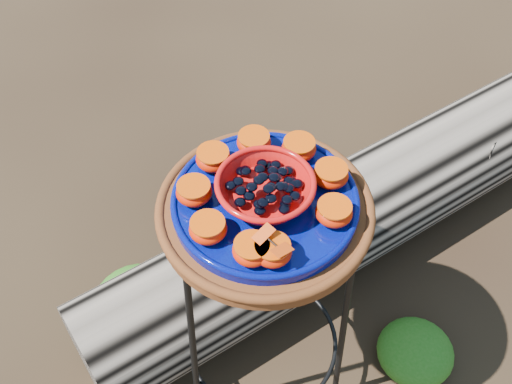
{
  "coord_description": "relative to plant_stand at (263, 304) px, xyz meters",
  "views": [
    {
      "loc": [
        -0.11,
        -0.81,
        1.75
      ],
      "look_at": [
        -0.02,
        0.0,
        0.78
      ],
      "focal_mm": 45.0,
      "sensor_mm": 36.0,
      "label": 1
    }
  ],
  "objects": [
    {
      "name": "orange_half_0",
      "position": [
        -0.0,
        -0.14,
        0.43
      ],
      "size": [
        0.07,
        0.07,
        0.04
      ],
      "primitive_type": "ellipsoid",
      "color": "#C52F04",
      "rests_on": "cobalt_plate"
    },
    {
      "name": "foliage_back",
      "position": [
        -0.08,
        0.64,
        -0.26
      ],
      "size": [
        0.34,
        0.34,
        0.17
      ],
      "primitive_type": "ellipsoid",
      "color": "#216412",
      "rests_on": "ground"
    },
    {
      "name": "orange_half_1",
      "position": [
        0.13,
        -0.06,
        0.43
      ],
      "size": [
        0.07,
        0.07,
        0.04
      ],
      "primitive_type": "ellipsoid",
      "color": "#C52F04",
      "rests_on": "cobalt_plate"
    },
    {
      "name": "ground",
      "position": [
        0.0,
        0.0,
        -0.35
      ],
      "size": [
        60.0,
        60.0,
        0.0
      ],
      "primitive_type": "plane",
      "color": "black"
    },
    {
      "name": "orange_half_3",
      "position": [
        0.09,
        0.11,
        0.43
      ],
      "size": [
        0.07,
        0.07,
        0.04
      ],
      "primitive_type": "ellipsoid",
      "color": "#C52F04",
      "rests_on": "cobalt_plate"
    },
    {
      "name": "cobalt_plate",
      "position": [
        0.0,
        0.0,
        0.4
      ],
      "size": [
        0.38,
        0.38,
        0.03
      ],
      "primitive_type": "cylinder",
      "color": "#070143",
      "rests_on": "terracotta_saucer"
    },
    {
      "name": "orange_half_5",
      "position": [
        -0.1,
        0.1,
        0.43
      ],
      "size": [
        0.07,
        0.07,
        0.04
      ],
      "primitive_type": "ellipsoid",
      "color": "#C52F04",
      "rests_on": "cobalt_plate"
    },
    {
      "name": "orange_half_2",
      "position": [
        0.14,
        0.03,
        0.43
      ],
      "size": [
        0.07,
        0.07,
        0.04
      ],
      "primitive_type": "ellipsoid",
      "color": "#C52F04",
      "rests_on": "cobalt_plate"
    },
    {
      "name": "plant_stand",
      "position": [
        0.0,
        0.0,
        0.0
      ],
      "size": [
        0.44,
        0.44,
        0.7
      ],
      "primitive_type": null,
      "color": "black",
      "rests_on": "ground"
    },
    {
      "name": "driftwood_log",
      "position": [
        0.3,
        0.38,
        -0.19
      ],
      "size": [
        1.76,
        1.2,
        0.33
      ],
      "primitive_type": null,
      "rotation": [
        0.0,
        0.0,
        0.47
      ],
      "color": "black",
      "rests_on": "ground"
    },
    {
      "name": "glass_gems",
      "position": [
        0.0,
        0.0,
        0.48
      ],
      "size": [
        0.15,
        0.15,
        0.03
      ],
      "primitive_type": null,
      "color": "black",
      "rests_on": "red_bowl"
    },
    {
      "name": "orange_half_4",
      "position": [
        -0.01,
        0.14,
        0.43
      ],
      "size": [
        0.07,
        0.07,
        0.04
      ],
      "primitive_type": "ellipsoid",
      "color": "#C52F04",
      "rests_on": "cobalt_plate"
    },
    {
      "name": "orange_half_6",
      "position": [
        -0.14,
        0.02,
        0.43
      ],
      "size": [
        0.07,
        0.07,
        0.04
      ],
      "primitive_type": "ellipsoid",
      "color": "#C52F04",
      "rests_on": "cobalt_plate"
    },
    {
      "name": "red_bowl",
      "position": [
        0.0,
        0.0,
        0.44
      ],
      "size": [
        0.19,
        0.19,
        0.05
      ],
      "primitive_type": null,
      "color": "red",
      "rests_on": "cobalt_plate"
    },
    {
      "name": "terracotta_saucer",
      "position": [
        0.0,
        0.0,
        0.37
      ],
      "size": [
        0.44,
        0.44,
        0.04
      ],
      "primitive_type": "cylinder",
      "color": "brown",
      "rests_on": "plant_stand"
    },
    {
      "name": "orange_half_8",
      "position": [
        -0.04,
        -0.13,
        0.43
      ],
      "size": [
        0.07,
        0.07,
        0.04
      ],
      "primitive_type": "ellipsoid",
      "color": "#C52F04",
      "rests_on": "cobalt_plate"
    },
    {
      "name": "butterfly",
      "position": [
        -0.0,
        -0.14,
        0.46
      ],
      "size": [
        0.1,
        0.1,
        0.02
      ],
      "primitive_type": null,
      "rotation": [
        0.0,
        0.0,
        0.63
      ],
      "color": "#D8400B",
      "rests_on": "orange_half_0"
    },
    {
      "name": "foliage_left",
      "position": [
        -0.35,
        0.21,
        -0.28
      ],
      "size": [
        0.28,
        0.28,
        0.14
      ],
      "primitive_type": "ellipsoid",
      "color": "#216412",
      "rests_on": "ground"
    },
    {
      "name": "orange_half_7",
      "position": [
        -0.12,
        -0.08,
        0.43
      ],
      "size": [
        0.07,
        0.07,
        0.04
      ],
      "primitive_type": "ellipsoid",
      "color": "#C52F04",
      "rests_on": "cobalt_plate"
    },
    {
      "name": "foliage_right",
      "position": [
        0.44,
        -0.03,
        -0.29
      ],
      "size": [
        0.22,
        0.22,
        0.11
      ],
      "primitive_type": "ellipsoid",
      "color": "#216412",
      "rests_on": "ground"
    }
  ]
}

